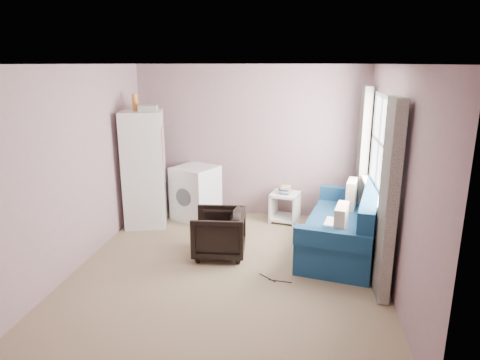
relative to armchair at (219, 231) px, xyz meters
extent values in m
cube|color=#8F7A5D|center=(0.20, -0.37, -0.35)|extent=(3.80, 4.20, 0.02)
cube|color=silver|center=(0.20, -0.37, 2.17)|extent=(3.80, 4.20, 0.02)
cube|color=gray|center=(0.20, 1.74, 0.91)|extent=(3.80, 0.02, 2.50)
cube|color=gray|center=(0.20, -2.48, 0.91)|extent=(3.80, 0.02, 2.50)
cube|color=gray|center=(-1.71, -0.37, 0.91)|extent=(0.02, 4.20, 2.50)
cube|color=gray|center=(2.11, -0.37, 0.91)|extent=(0.02, 4.20, 2.50)
cube|color=white|center=(2.09, 0.33, 1.16)|extent=(0.01, 1.60, 1.20)
imported|color=black|center=(0.00, 0.00, 0.00)|extent=(0.68, 0.72, 0.69)
cube|color=silver|center=(-1.38, 0.98, 0.56)|extent=(0.76, 0.76, 1.81)
cube|color=#45454C|center=(-1.07, 1.06, 0.33)|extent=(0.16, 0.56, 0.02)
cube|color=#45454C|center=(-1.12, 1.28, 0.85)|extent=(0.03, 0.04, 0.52)
cube|color=silver|center=(-1.06, 1.03, 0.92)|extent=(0.12, 0.42, 0.62)
cylinder|color=orange|center=(-1.47, 1.01, 1.59)|extent=(0.10, 0.10, 0.25)
cube|color=#9A9B91|center=(-1.23, 0.91, 1.52)|extent=(0.34, 0.37, 0.09)
cube|color=silver|center=(-0.65, 1.35, 0.10)|extent=(0.83, 0.83, 0.88)
cube|color=#45454C|center=(-0.66, 1.33, 0.51)|extent=(0.76, 0.75, 0.05)
cylinder|color=#45454C|center=(-0.78, 1.06, 0.10)|extent=(0.27, 0.14, 0.29)
cube|color=white|center=(0.82, 1.43, 0.11)|extent=(0.51, 0.51, 0.04)
cube|color=white|center=(0.82, 1.43, -0.29)|extent=(0.51, 0.51, 0.04)
cube|color=white|center=(0.63, 1.47, -0.10)|extent=(0.13, 0.43, 0.48)
cube|color=white|center=(1.01, 1.38, -0.10)|extent=(0.13, 0.43, 0.48)
cube|color=navy|center=(0.82, 1.43, 0.15)|extent=(0.19, 0.24, 0.03)
cube|color=tan|center=(0.83, 1.42, 0.18)|extent=(0.17, 0.23, 0.03)
cube|color=navy|center=(0.81, 1.43, 0.20)|extent=(0.20, 0.24, 0.03)
cube|color=tan|center=(0.82, 1.42, 0.23)|extent=(0.17, 0.23, 0.03)
cube|color=navy|center=(1.63, 0.40, -0.13)|extent=(1.27, 2.06, 0.43)
cube|color=navy|center=(1.98, 0.33, 0.32)|extent=(0.57, 1.92, 0.47)
cube|color=navy|center=(1.45, -0.51, 0.19)|extent=(0.92, 0.33, 0.21)
cube|color=navy|center=(1.82, 1.31, 0.19)|extent=(0.92, 0.33, 0.21)
cube|color=beige|center=(1.56, -0.21, 0.29)|extent=(0.21, 0.44, 0.43)
cube|color=beige|center=(1.81, 1.00, 0.29)|extent=(0.21, 0.44, 0.43)
cube|color=white|center=(1.53, 0.31, 0.09)|extent=(0.31, 0.39, 0.02)
cube|color=silver|center=(1.66, 0.29, 0.21)|extent=(0.13, 0.36, 0.23)
cube|color=white|center=(2.02, 0.33, 0.53)|extent=(0.14, 1.70, 0.04)
cube|color=white|center=(2.07, 0.33, 0.56)|extent=(0.02, 1.68, 0.05)
cube|color=white|center=(2.07, 0.33, 1.16)|extent=(0.02, 1.68, 0.05)
cube|color=white|center=(2.07, 0.33, 1.76)|extent=(0.02, 1.68, 0.05)
cube|color=white|center=(2.07, -0.47, 1.16)|extent=(0.02, 0.05, 1.20)
cube|color=white|center=(2.07, 0.06, 1.16)|extent=(0.02, 0.05, 1.20)
cube|color=white|center=(2.07, 0.60, 1.16)|extent=(0.02, 0.05, 1.20)
cube|color=white|center=(2.07, 1.13, 1.16)|extent=(0.02, 0.05, 1.20)
cube|color=beige|center=(1.98, -0.75, 0.76)|extent=(0.12, 0.46, 2.18)
cube|color=beige|center=(1.98, 1.41, 0.76)|extent=(0.12, 0.46, 2.18)
cylinder|color=black|center=(0.86, -0.62, -0.34)|extent=(0.28, 0.04, 0.01)
cylinder|color=black|center=(0.70, -0.56, -0.34)|extent=(0.22, 0.20, 0.01)
camera|label=1|loc=(1.06, -5.23, 2.16)|focal=32.00mm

